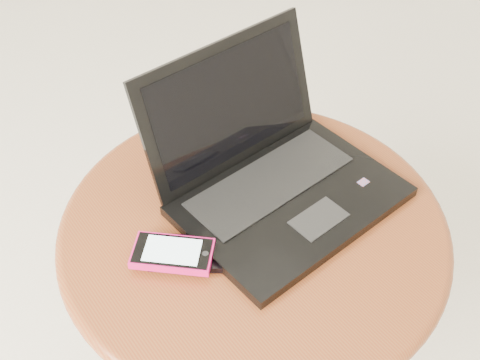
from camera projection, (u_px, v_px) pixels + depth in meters
table at (253, 262)px, 0.99m from camera, size 0.59×0.59×0.47m
laptop at (273, 173)px, 0.94m from camera, size 0.34×0.31×0.21m
phone_black at (192, 253)px, 0.87m from camera, size 0.13×0.12×0.01m
phone_pink at (173, 253)px, 0.85m from camera, size 0.12×0.12×0.01m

